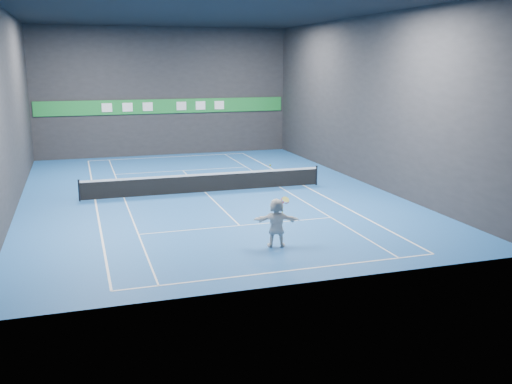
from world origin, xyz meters
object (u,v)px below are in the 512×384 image
object	(u,v)px
player	(276,223)
tennis_net	(205,182)
tennis_ball	(270,165)
tennis_racket	(285,201)

from	to	relation	value
player	tennis_net	world-z (taller)	player
tennis_ball	tennis_net	size ratio (longest dim) A/B	0.01
tennis_ball	player	bearing A→B (deg)	-20.90
tennis_net	tennis_racket	xyz separation A→B (m)	(0.86, -9.35, 1.11)
player	tennis_racket	xyz separation A→B (m)	(0.33, 0.05, 0.75)
player	tennis_net	bearing A→B (deg)	-70.24
player	tennis_ball	bearing A→B (deg)	-4.37
player	tennis_racket	distance (m)	0.82
player	tennis_net	distance (m)	9.42
tennis_net	tennis_racket	world-z (taller)	tennis_racket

